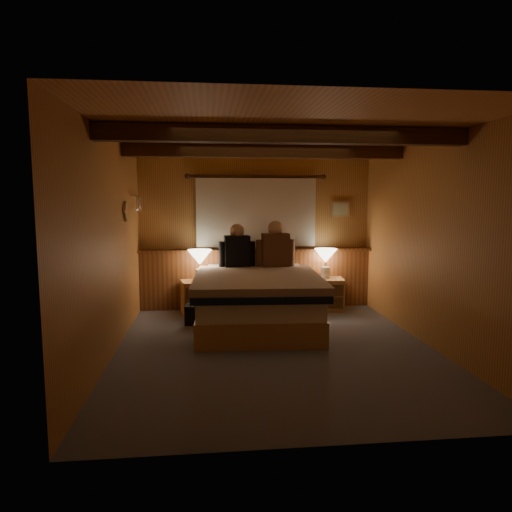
{
  "coord_description": "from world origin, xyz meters",
  "views": [
    {
      "loc": [
        -0.76,
        -5.0,
        1.69
      ],
      "look_at": [
        -0.18,
        0.4,
        1.02
      ],
      "focal_mm": 32.0,
      "sensor_mm": 36.0,
      "label": 1
    }
  ],
  "objects": [
    {
      "name": "floor",
      "position": [
        0.0,
        0.0,
        0.0
      ],
      "size": [
        4.2,
        4.2,
        0.0
      ],
      "primitive_type": "plane",
      "color": "#4C505A",
      "rests_on": "ground"
    },
    {
      "name": "ceiling",
      "position": [
        0.0,
        0.0,
        2.4
      ],
      "size": [
        4.2,
        4.2,
        0.0
      ],
      "primitive_type": "plane",
      "rotation": [
        3.14,
        0.0,
        0.0
      ],
      "color": "#DF9353",
      "rests_on": "wall_back"
    },
    {
      "name": "wall_back",
      "position": [
        0.0,
        2.1,
        1.2
      ],
      "size": [
        3.6,
        0.0,
        3.6
      ],
      "primitive_type": "plane",
      "rotation": [
        1.57,
        0.0,
        0.0
      ],
      "color": "#C48246",
      "rests_on": "floor"
    },
    {
      "name": "wall_left",
      "position": [
        -1.8,
        0.0,
        1.2
      ],
      "size": [
        0.0,
        4.2,
        4.2
      ],
      "primitive_type": "plane",
      "rotation": [
        1.57,
        0.0,
        1.57
      ],
      "color": "#C48246",
      "rests_on": "floor"
    },
    {
      "name": "wall_right",
      "position": [
        1.8,
        0.0,
        1.2
      ],
      "size": [
        0.0,
        4.2,
        4.2
      ],
      "primitive_type": "plane",
      "rotation": [
        1.57,
        0.0,
        -1.57
      ],
      "color": "#C48246",
      "rests_on": "floor"
    },
    {
      "name": "wall_front",
      "position": [
        0.0,
        -2.1,
        1.2
      ],
      "size": [
        3.6,
        0.0,
        3.6
      ],
      "primitive_type": "plane",
      "rotation": [
        -1.57,
        0.0,
        0.0
      ],
      "color": "#C48246",
      "rests_on": "floor"
    },
    {
      "name": "wainscot",
      "position": [
        0.0,
        2.04,
        0.49
      ],
      "size": [
        3.6,
        0.23,
        0.94
      ],
      "color": "brown",
      "rests_on": "wall_back"
    },
    {
      "name": "curtain_window",
      "position": [
        0.0,
        2.03,
        1.52
      ],
      "size": [
        2.18,
        0.09,
        1.11
      ],
      "color": "#4D2C13",
      "rests_on": "wall_back"
    },
    {
      "name": "ceiling_beams",
      "position": [
        0.0,
        0.15,
        2.31
      ],
      "size": [
        3.6,
        1.65,
        0.16
      ],
      "color": "#4D2C13",
      "rests_on": "ceiling"
    },
    {
      "name": "coat_rail",
      "position": [
        -1.72,
        1.58,
        1.67
      ],
      "size": [
        0.05,
        0.55,
        0.24
      ],
      "color": "white",
      "rests_on": "wall_left"
    },
    {
      "name": "framed_print",
      "position": [
        1.35,
        2.08,
        1.55
      ],
      "size": [
        0.3,
        0.04,
        0.25
      ],
      "color": "tan",
      "rests_on": "wall_back"
    },
    {
      "name": "bed",
      "position": [
        -0.11,
        0.94,
        0.37
      ],
      "size": [
        1.73,
        2.18,
        0.71
      ],
      "rotation": [
        0.0,
        0.0,
        -0.06
      ],
      "color": "tan",
      "rests_on": "floor"
    },
    {
      "name": "nightstand_left",
      "position": [
        -0.92,
        1.77,
        0.25
      ],
      "size": [
        0.52,
        0.48,
        0.49
      ],
      "rotation": [
        0.0,
        0.0,
        0.19
      ],
      "color": "tan",
      "rests_on": "floor"
    },
    {
      "name": "nightstand_right",
      "position": [
        1.09,
        1.77,
        0.25
      ],
      "size": [
        0.5,
        0.46,
        0.49
      ],
      "rotation": [
        0.0,
        0.0,
        -0.13
      ],
      "color": "tan",
      "rests_on": "floor"
    },
    {
      "name": "lamp_left",
      "position": [
        -0.87,
        1.76,
        0.82
      ],
      "size": [
        0.36,
        0.36,
        0.47
      ],
      "color": "silver",
      "rests_on": "nightstand_left"
    },
    {
      "name": "lamp_right",
      "position": [
        1.05,
        1.82,
        0.81
      ],
      "size": [
        0.35,
        0.35,
        0.46
      ],
      "color": "silver",
      "rests_on": "nightstand_right"
    },
    {
      "name": "person_left",
      "position": [
        -0.32,
        1.69,
        0.97
      ],
      "size": [
        0.54,
        0.23,
        0.66
      ],
      "rotation": [
        0.0,
        0.0,
        0.05
      ],
      "color": "black",
      "rests_on": "bed"
    },
    {
      "name": "person_right",
      "position": [
        0.24,
        1.65,
        0.99
      ],
      "size": [
        0.58,
        0.24,
        0.71
      ],
      "rotation": [
        0.0,
        0.0,
        0.03
      ],
      "color": "#4D2F1F",
      "rests_on": "bed"
    },
    {
      "name": "duffel_bag",
      "position": [
        -0.85,
        1.16,
        0.14
      ],
      "size": [
        0.47,
        0.32,
        0.32
      ],
      "rotation": [
        0.0,
        0.0,
        -0.13
      ],
      "color": "black",
      "rests_on": "floor"
    }
  ]
}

